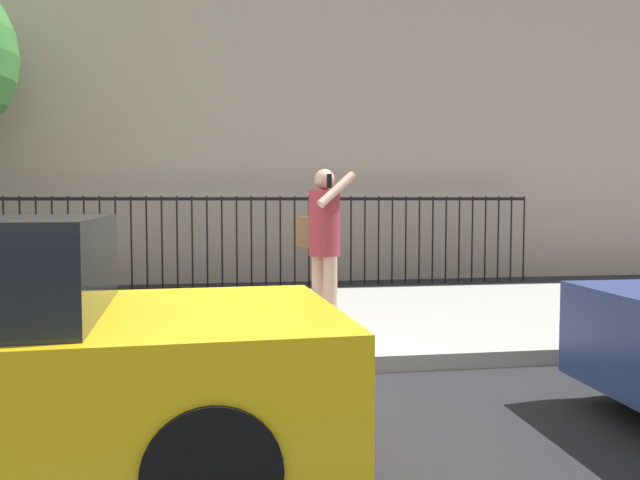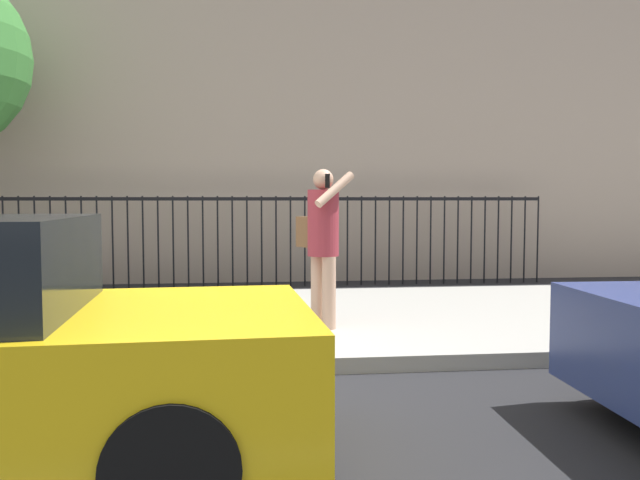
{
  "view_description": "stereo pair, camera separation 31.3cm",
  "coord_description": "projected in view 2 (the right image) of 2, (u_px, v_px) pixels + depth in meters",
  "views": [
    {
      "loc": [
        0.28,
        -5.54,
        1.55
      ],
      "look_at": [
        1.44,
        1.68,
        1.09
      ],
      "focal_mm": 36.53,
      "sensor_mm": 36.0,
      "label": 1
    },
    {
      "loc": [
        0.59,
        -5.59,
        1.55
      ],
      "look_at": [
        1.44,
        1.68,
        1.09
      ],
      "focal_mm": 36.53,
      "sensor_mm": 36.0,
      "label": 2
    }
  ],
  "objects": [
    {
      "name": "pedestrian_on_phone",
      "position": [
        322.0,
        236.0,
        7.05
      ],
      "size": [
        0.61,
        0.72,
        1.72
      ],
      "color": "tan",
      "rests_on": "sidewalk"
    },
    {
      "name": "sidewalk",
      "position": [
        195.0,
        323.0,
        7.74
      ],
      "size": [
        28.0,
        4.4,
        0.15
      ],
      "primitive_type": "cube",
      "color": "#9E9B93",
      "rests_on": "ground"
    },
    {
      "name": "ground_plane",
      "position": [
        176.0,
        380.0,
        5.57
      ],
      "size": [
        60.0,
        60.0,
        0.0
      ],
      "primitive_type": "plane",
      "color": "black"
    },
    {
      "name": "iron_fence",
      "position": [
        210.0,
        229.0,
        11.35
      ],
      "size": [
        12.03,
        0.04,
        1.6
      ],
      "color": "black",
      "rests_on": "ground"
    },
    {
      "name": "building_facade",
      "position": [
        215.0,
        41.0,
        13.69
      ],
      "size": [
        28.0,
        4.0,
        9.72
      ],
      "primitive_type": "cube",
      "color": "tan",
      "rests_on": "ground"
    }
  ]
}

